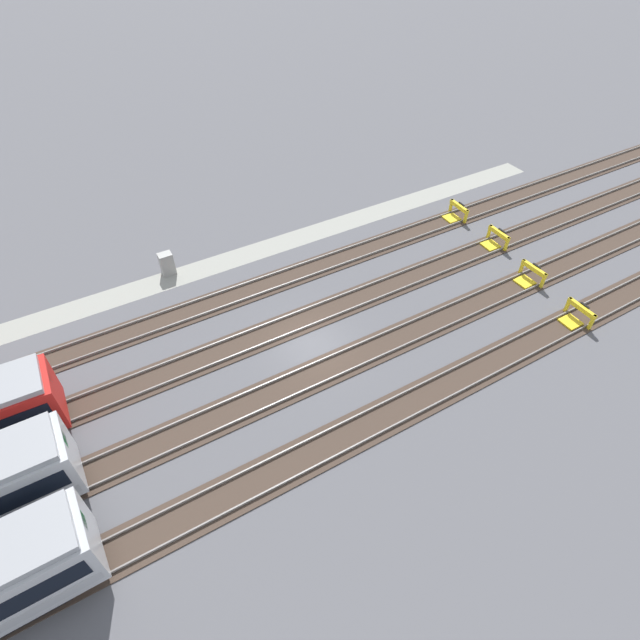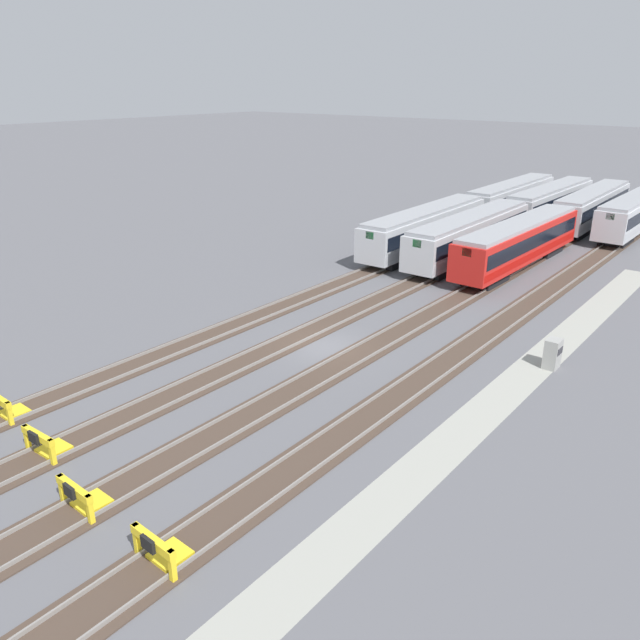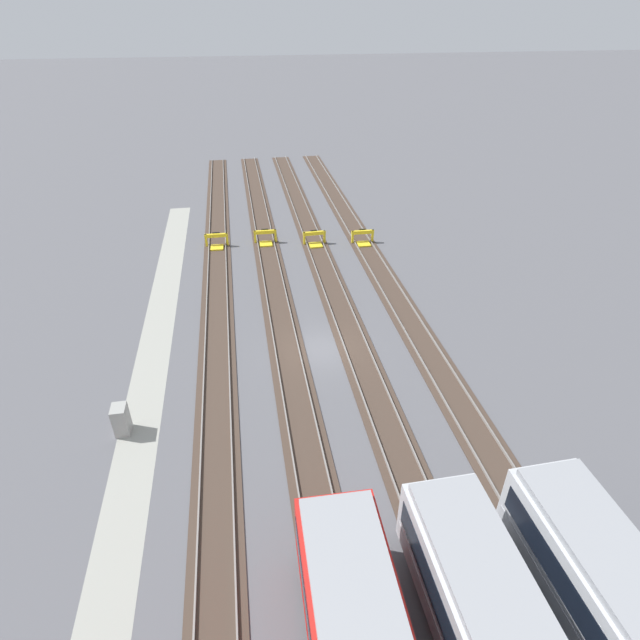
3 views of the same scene
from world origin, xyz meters
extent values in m
plane|color=#5B5B60|center=(0.00, 0.00, 0.00)|extent=(400.00, 400.00, 0.00)
cube|color=#9E9E93|center=(0.00, -10.14, 0.00)|extent=(54.00, 2.00, 0.01)
cube|color=#47382D|center=(0.00, -6.34, 0.03)|extent=(90.00, 2.24, 0.06)
cube|color=gray|center=(0.00, -5.62, 0.14)|extent=(90.00, 0.07, 0.15)
cube|color=gray|center=(0.00, -7.05, 0.14)|extent=(90.00, 0.07, 0.15)
cube|color=#47382D|center=(0.00, -2.11, 0.03)|extent=(90.00, 2.24, 0.06)
cube|color=gray|center=(0.00, -1.39, 0.14)|extent=(90.00, 0.07, 0.15)
cube|color=gray|center=(0.00, -2.83, 0.14)|extent=(90.00, 0.07, 0.15)
cube|color=#47382D|center=(0.00, 2.11, 0.03)|extent=(90.00, 2.24, 0.06)
cube|color=gray|center=(0.00, 2.83, 0.14)|extent=(90.00, 0.07, 0.15)
cube|color=gray|center=(0.00, 1.39, 0.14)|extent=(90.00, 0.07, 0.15)
cube|color=#47382D|center=(0.00, 6.34, 0.03)|extent=(90.00, 2.24, 0.06)
cube|color=gray|center=(0.00, 7.05, 0.14)|extent=(90.00, 0.07, 0.15)
cube|color=gray|center=(0.00, 5.62, 0.14)|extent=(90.00, 0.07, 0.15)
cube|color=#1E843D|center=(13.26, -1.88, 3.05)|extent=(0.09, 0.70, 0.56)
cube|color=black|center=(16.64, -1.95, 0.35)|extent=(3.64, 2.31, 0.70)
cube|color=#1E843D|center=(13.26, 2.02, 3.05)|extent=(0.09, 0.70, 0.56)
cube|color=black|center=(16.64, 2.05, 0.35)|extent=(3.62, 2.28, 0.70)
cube|color=#1E843D|center=(13.26, 6.13, 3.05)|extent=(0.10, 0.70, 0.56)
cube|color=black|center=(16.64, 6.21, 0.35)|extent=(3.65, 2.32, 0.70)
cube|color=yellow|center=(-16.63, -5.44, 0.57)|extent=(0.19, 0.19, 1.15)
cube|color=yellow|center=(-16.69, -7.24, 0.57)|extent=(0.19, 0.19, 1.15)
cube|color=yellow|center=(-16.66, -6.34, 1.00)|extent=(0.31, 2.01, 0.30)
cube|color=yellow|center=(-16.11, -6.36, 0.09)|extent=(1.14, 1.12, 0.18)
cube|color=black|center=(-16.84, -6.33, 1.00)|extent=(0.14, 0.60, 0.44)
cube|color=yellow|center=(-16.70, -1.21, 0.57)|extent=(0.18, 0.18, 1.15)
cube|color=yellow|center=(-16.74, -3.01, 0.57)|extent=(0.18, 0.18, 1.15)
cube|color=yellow|center=(-16.72, -2.11, 1.00)|extent=(0.29, 2.01, 0.30)
cube|color=yellow|center=(-16.17, -2.13, 0.09)|extent=(1.13, 1.11, 0.18)
cube|color=black|center=(-16.90, -2.11, 1.00)|extent=(0.13, 0.60, 0.44)
cube|color=yellow|center=(-15.76, 3.01, 0.57)|extent=(0.19, 0.19, 1.15)
cube|color=yellow|center=(-15.69, 1.21, 0.57)|extent=(0.19, 0.19, 1.15)
cube|color=yellow|center=(-15.73, 2.11, 1.00)|extent=(0.31, 2.01, 0.30)
cube|color=yellow|center=(-15.18, 2.13, 0.09)|extent=(1.14, 1.12, 0.18)
cube|color=black|center=(-15.91, 2.11, 1.00)|extent=(0.14, 0.60, 0.44)
cube|color=yellow|center=(-15.23, 7.24, 0.57)|extent=(0.18, 0.18, 1.15)
cube|color=yellow|center=(-15.26, 5.44, 0.57)|extent=(0.18, 0.18, 1.15)
cube|color=yellow|center=(-15.24, 6.34, 1.00)|extent=(0.27, 2.00, 0.30)
cube|color=yellow|center=(-14.69, 6.33, 0.09)|extent=(1.12, 1.10, 0.18)
cube|color=black|center=(-15.42, 6.34, 1.00)|extent=(0.13, 0.60, 0.44)
cube|color=#9E9E99|center=(5.20, -10.86, 0.80)|extent=(0.90, 0.70, 1.60)
cube|color=#333338|center=(5.20, -11.22, 1.04)|extent=(0.70, 0.04, 0.36)
camera|label=1|loc=(9.66, 17.72, 21.46)|focal=28.00mm
camera|label=2|loc=(-25.41, -19.77, 14.06)|focal=35.00mm
camera|label=3|loc=(24.48, -4.31, 18.03)|focal=28.00mm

